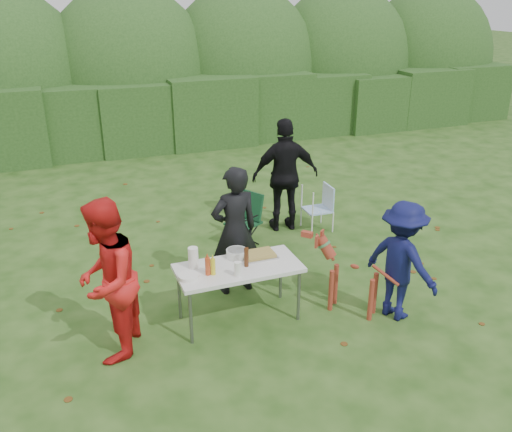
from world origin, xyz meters
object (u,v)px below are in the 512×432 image
object	(u,v)px
person_black_puffy	(285,175)
child	(401,261)
camping_chair	(243,220)
person_cook	(235,231)
dog	(354,277)
person_red_jacket	(106,281)
mustard_bottle	(213,267)
ketchup_bottle	(208,266)
beer_bottle	(246,257)
folding_table	(238,270)
paper_towel_roll	(193,258)
lawn_chair	(317,208)

from	to	relation	value
person_black_puffy	child	xyz separation A→B (m)	(0.23, -2.97, -0.19)
child	person_black_puffy	bearing A→B (deg)	-16.02
person_black_puffy	child	bearing A→B (deg)	102.99
child	camping_chair	size ratio (longest dim) A/B	1.80
person_cook	dog	size ratio (longest dim) A/B	1.72
person_red_jacket	child	bearing A→B (deg)	104.39
dog	mustard_bottle	distance (m)	1.80
person_red_jacket	person_cook	bearing A→B (deg)	137.94
ketchup_bottle	beer_bottle	distance (m)	0.49
person_red_jacket	person_black_puffy	distance (m)	4.04
camping_chair	beer_bottle	size ratio (longest dim) A/B	3.53
folding_table	paper_towel_roll	xyz separation A→B (m)	(-0.51, 0.16, 0.18)
child	camping_chair	xyz separation A→B (m)	(-1.11, 2.62, -0.34)
dog	person_red_jacket	bearing A→B (deg)	42.99
person_cook	beer_bottle	distance (m)	0.73
child	camping_chair	distance (m)	2.87
folding_table	person_red_jacket	distance (m)	1.57
folding_table	beer_bottle	distance (m)	0.20
person_black_puffy	child	distance (m)	2.99
folding_table	person_cook	size ratio (longest dim) A/B	0.85
camping_chair	beer_bottle	distance (m)	2.19
lawn_chair	beer_bottle	bearing A→B (deg)	48.22
paper_towel_roll	person_cook	bearing A→B (deg)	37.08
ketchup_bottle	dog	bearing A→B (deg)	-8.91
camping_chair	lawn_chair	bearing A→B (deg)	155.97
folding_table	person_black_puffy	xyz separation A→B (m)	(1.65, 2.35, 0.27)
dog	paper_towel_roll	size ratio (longest dim) A/B	3.96
child	beer_bottle	bearing A→B (deg)	51.19
person_cook	folding_table	bearing A→B (deg)	69.58
person_cook	mustard_bottle	distance (m)	0.94
person_black_puffy	mustard_bottle	size ratio (longest dim) A/B	9.55
person_black_puffy	beer_bottle	size ratio (longest dim) A/B	7.96
person_red_jacket	ketchup_bottle	size ratio (longest dim) A/B	8.39
camping_chair	beer_bottle	bearing A→B (deg)	42.57
beer_bottle	paper_towel_roll	xyz separation A→B (m)	(-0.60, 0.19, 0.01)
person_cook	beer_bottle	xyz separation A→B (m)	(-0.10, -0.72, -0.02)
camping_chair	lawn_chair	world-z (taller)	camping_chair
folding_table	mustard_bottle	xyz separation A→B (m)	(-0.34, -0.08, 0.15)
dog	lawn_chair	world-z (taller)	dog
dog	mustard_bottle	bearing A→B (deg)	38.39
dog	paper_towel_roll	bearing A→B (deg)	32.14
person_black_puffy	dog	xyz separation A→B (m)	(-0.25, -2.70, -0.47)
person_cook	mustard_bottle	xyz separation A→B (m)	(-0.53, -0.77, -0.04)
person_red_jacket	dog	world-z (taller)	person_red_jacket
dog	ketchup_bottle	bearing A→B (deg)	38.25
dog	beer_bottle	xyz separation A→B (m)	(-1.31, 0.32, 0.37)
folding_table	child	size ratio (longest dim) A/B	0.98
person_cook	paper_towel_roll	xyz separation A→B (m)	(-0.70, -0.53, -0.01)
lawn_chair	camping_chair	bearing A→B (deg)	6.84
ketchup_bottle	paper_towel_roll	bearing A→B (deg)	115.33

